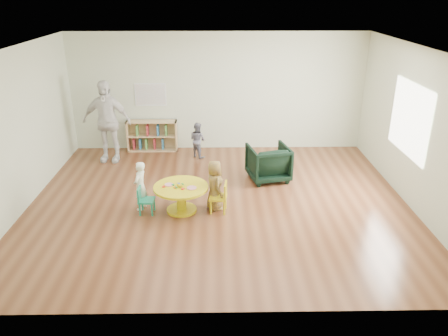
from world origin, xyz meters
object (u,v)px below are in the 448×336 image
(child_left, at_px, (140,186))
(adult_caretaker, at_px, (107,121))
(kid_chair_left, at_px, (144,199))
(toddler, at_px, (198,140))
(kid_chair_right, at_px, (221,196))
(bookshelf, at_px, (152,136))
(armchair, at_px, (268,163))
(child_right, at_px, (215,185))
(activity_table, at_px, (181,194))

(child_left, relative_size, adult_caretaker, 0.48)
(kid_chair_left, height_order, adult_caretaker, adult_caretaker)
(child_left, distance_m, toddler, 2.77)
(kid_chair_right, bearing_deg, child_left, 91.32)
(bookshelf, distance_m, armchair, 3.21)
(kid_chair_left, xyz_separation_m, armchair, (2.34, 1.44, 0.10))
(adult_caretaker, bearing_deg, child_left, -59.79)
(child_right, bearing_deg, child_left, 68.02)
(adult_caretaker, bearing_deg, kid_chair_left, -59.62)
(activity_table, bearing_deg, adult_caretaker, 126.13)
(child_right, distance_m, toddler, 2.66)
(bookshelf, xyz_separation_m, toddler, (1.13, -0.48, 0.05))
(bookshelf, distance_m, toddler, 1.23)
(kid_chair_right, relative_size, toddler, 0.67)
(armchair, height_order, toddler, toddler)
(bookshelf, bearing_deg, armchair, -34.52)
(toddler, bearing_deg, armchair, 179.48)
(activity_table, height_order, child_right, child_right)
(activity_table, bearing_deg, toddler, 86.00)
(kid_chair_left, bearing_deg, adult_caretaker, -152.01)
(bookshelf, bearing_deg, child_left, -86.01)
(bookshelf, xyz_separation_m, child_right, (1.54, -3.11, 0.10))
(child_right, bearing_deg, kid_chair_left, 75.70)
(activity_table, xyz_separation_m, adult_caretaker, (-1.83, 2.51, 0.60))
(activity_table, height_order, toddler, toddler)
(activity_table, distance_m, bookshelf, 3.33)
(adult_caretaker, bearing_deg, activity_table, -48.22)
(kid_chair_right, bearing_deg, armchair, -28.97)
(activity_table, distance_m, child_right, 0.61)
(kid_chair_right, distance_m, adult_caretaker, 3.65)
(kid_chair_left, relative_size, adult_caretaker, 0.27)
(child_left, distance_m, child_right, 1.32)
(toddler, bearing_deg, activity_table, 127.02)
(kid_chair_right, relative_size, child_right, 0.60)
(kid_chair_left, distance_m, bookshelf, 3.28)
(activity_table, relative_size, child_right, 1.05)
(adult_caretaker, bearing_deg, kid_chair_right, -39.52)
(kid_chair_right, bearing_deg, toddler, 17.07)
(child_right, xyz_separation_m, adult_caretaker, (-2.43, 2.44, 0.47))
(activity_table, relative_size, adult_caretaker, 0.52)
(bookshelf, relative_size, child_right, 1.30)
(armchair, xyz_separation_m, child_right, (-1.11, -1.29, 0.09))
(activity_table, xyz_separation_m, toddler, (0.19, 2.71, 0.08))
(child_left, bearing_deg, toddler, 178.48)
(kid_chair_right, distance_m, bookshelf, 3.62)
(kid_chair_left, relative_size, toddler, 0.60)
(bookshelf, distance_m, child_left, 3.10)
(kid_chair_right, relative_size, bookshelf, 0.47)
(child_right, relative_size, toddler, 1.11)
(kid_chair_right, bearing_deg, adult_caretaker, 51.39)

